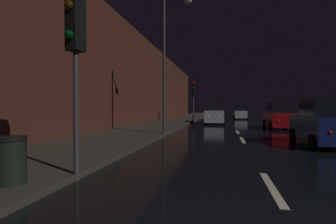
# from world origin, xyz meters

# --- Properties ---
(ground) EXTENTS (25.17, 84.00, 0.02)m
(ground) POSITION_xyz_m (0.00, 24.50, -0.01)
(ground) COLOR black
(sidewalk_left) EXTENTS (4.40, 84.00, 0.15)m
(sidewalk_left) POSITION_xyz_m (-6.39, 24.50, 0.07)
(sidewalk_left) COLOR #38332B
(sidewalk_left) RESTS_ON ground
(building_facade_left) EXTENTS (0.80, 63.00, 8.64)m
(building_facade_left) POSITION_xyz_m (-8.99, 21.00, 4.32)
(building_facade_left) COLOR #472319
(building_facade_left) RESTS_ON ground
(lane_centerline) EXTENTS (0.16, 13.73, 0.01)m
(lane_centerline) POSITION_xyz_m (0.00, 9.34, 0.01)
(lane_centerline) COLOR beige
(lane_centerline) RESTS_ON ground
(traffic_light_near_left) EXTENTS (0.37, 0.48, 4.80)m
(traffic_light_near_left) POSITION_xyz_m (-4.19, 2.54, 3.48)
(traffic_light_near_left) COLOR #38383A
(traffic_light_near_left) RESTS_ON ground
(traffic_light_far_left) EXTENTS (0.37, 0.48, 4.69)m
(traffic_light_far_left) POSITION_xyz_m (-4.09, 24.21, 3.39)
(traffic_light_far_left) COLOR #38383A
(traffic_light_far_left) RESTS_ON ground
(streetlamp_overhead) EXTENTS (1.70, 0.44, 7.90)m
(streetlamp_overhead) POSITION_xyz_m (-3.86, 11.39, 5.16)
(streetlamp_overhead) COLOR #2D2D30
(streetlamp_overhead) RESTS_ON ground
(trash_bin_curbside) EXTENTS (0.55, 0.55, 0.93)m
(trash_bin_curbside) POSITION_xyz_m (-5.02, 1.67, 0.62)
(trash_bin_curbside) COLOR black
(trash_bin_curbside) RESTS_ON sidewalk_left
(car_approaching_headlights) EXTENTS (1.99, 4.31, 2.17)m
(car_approaching_headlights) POSITION_xyz_m (-1.75, 22.43, 0.99)
(car_approaching_headlights) COLOR #A5A8AD
(car_approaching_headlights) RESTS_ON ground
(car_parked_right_far) EXTENTS (1.86, 4.02, 2.03)m
(car_parked_right_far) POSITION_xyz_m (3.29, 18.05, 0.93)
(car_parked_right_far) COLOR maroon
(car_parked_right_far) RESTS_ON ground
(car_distant_taillights) EXTENTS (1.76, 3.81, 1.92)m
(car_distant_taillights) POSITION_xyz_m (1.44, 33.29, 0.88)
(car_distant_taillights) COLOR #A5A8AD
(car_distant_taillights) RESTS_ON ground
(car_parked_right_near) EXTENTS (1.88, 4.08, 2.05)m
(car_parked_right_near) POSITION_xyz_m (3.29, 9.50, 0.94)
(car_parked_right_near) COLOR #141E51
(car_parked_right_near) RESTS_ON ground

